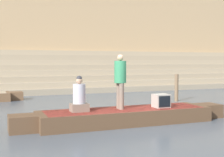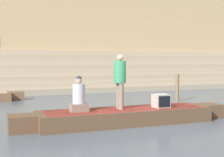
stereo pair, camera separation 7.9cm
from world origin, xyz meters
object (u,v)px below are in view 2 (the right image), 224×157
(person_standing, at_px, (120,78))
(mooring_post, at_px, (177,88))
(rowboat_main, at_px, (126,116))
(tv_set, at_px, (161,101))
(person_rowing, at_px, (79,97))

(person_standing, relative_size, mooring_post, 1.28)
(rowboat_main, xyz_separation_m, person_standing, (-0.18, 0.04, 1.20))
(person_standing, relative_size, tv_set, 3.52)
(tv_set, bearing_deg, rowboat_main, 172.38)
(tv_set, distance_m, mooring_post, 5.47)
(person_standing, distance_m, person_rowing, 1.44)
(rowboat_main, xyz_separation_m, tv_set, (1.20, -0.12, 0.43))
(person_standing, bearing_deg, tv_set, -23.49)
(person_standing, xyz_separation_m, tv_set, (1.38, -0.16, -0.76))
(person_rowing, bearing_deg, tv_set, -5.06)
(tv_set, height_order, mooring_post, mooring_post)
(person_rowing, xyz_separation_m, mooring_post, (6.11, 4.12, -0.22))
(person_standing, bearing_deg, person_rowing, 163.50)
(person_rowing, bearing_deg, mooring_post, 32.27)
(rowboat_main, bearing_deg, tv_set, -7.33)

